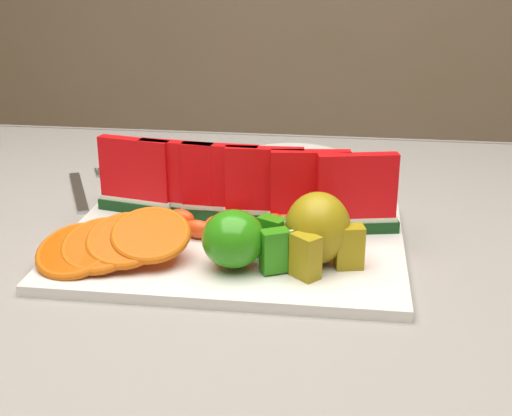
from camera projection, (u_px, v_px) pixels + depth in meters
table at (166, 319)px, 0.90m from camera, size 1.40×0.90×0.75m
tablecloth at (164, 274)px, 0.87m from camera, size 1.53×1.03×0.20m
platter at (233, 244)px, 0.84m from camera, size 0.40×0.30×0.01m
apple_cluster at (240, 240)px, 0.76m from camera, size 0.10×0.08×0.06m
pear_cluster at (319, 231)px, 0.77m from camera, size 0.10×0.10×0.08m
side_plate at (293, 161)px, 1.16m from camera, size 0.21×0.21×0.01m
fork at (81, 190)px, 1.03m from camera, size 0.09×0.19×0.00m
watermelon_row at (242, 186)px, 0.88m from camera, size 0.39×0.07×0.10m
orange_fan_front at (113, 243)px, 0.78m from camera, size 0.18×0.13×0.05m
orange_fan_back at (229, 188)px, 0.96m from camera, size 0.23×0.09×0.04m
tangerine_segments at (251, 224)px, 0.85m from camera, size 0.20×0.07×0.02m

